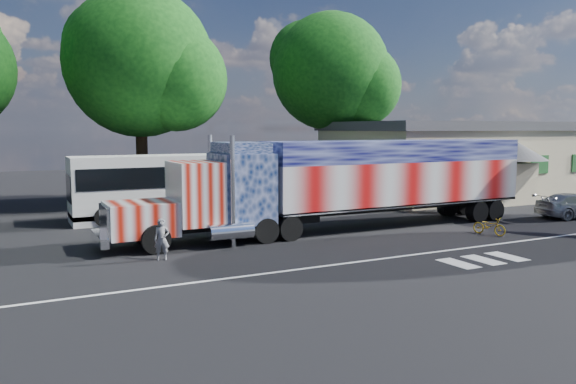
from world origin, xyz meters
name	(u,v)px	position (x,y,z in m)	size (l,w,h in m)	color
ground	(321,246)	(0.00, 0.00, 0.00)	(100.00, 100.00, 0.00)	black
lane_markings	(415,261)	(1.71, -3.77, 0.01)	(30.00, 2.67, 0.01)	silver
semi_truck	(351,181)	(3.14, 2.65, 2.30)	(20.98, 3.31, 4.47)	black
coach_bus	(183,185)	(-2.85, 9.81, 1.74)	(11.52, 2.68, 3.35)	silver
hall_building	(482,158)	(19.92, 10.86, 2.62)	(22.40, 12.80, 5.20)	beige
parked_car	(576,205)	(15.86, 0.19, 0.65)	(1.82, 4.47, 1.30)	#B4B7B9
woman	(162,239)	(-6.39, 0.48, 0.75)	(0.55, 0.36, 1.51)	slate
bicycle	(489,226)	(7.93, -1.33, 0.40)	(0.53, 1.52, 0.80)	gold
tree_n_mid	(142,64)	(-3.63, 15.37, 8.63)	(9.40, 8.96, 13.17)	black
tree_ne_a	(333,72)	(9.90, 15.53, 8.73)	(8.78, 8.36, 12.97)	black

